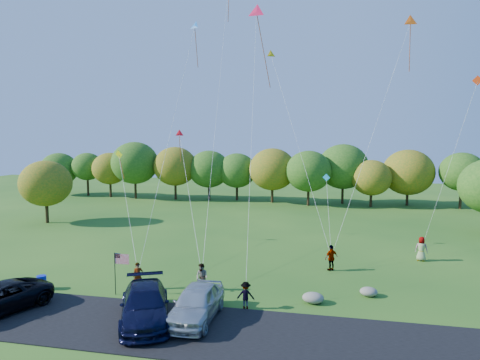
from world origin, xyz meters
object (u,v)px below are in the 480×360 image
(flyer_c, at_px, (246,295))
(flyer_d, at_px, (331,258))
(flyer_e, at_px, (421,249))
(flyer_b, at_px, (202,277))
(flyer_a, at_px, (138,276))
(minivan_navy, at_px, (145,305))
(minivan_silver, at_px, (196,303))
(trash_barrel, at_px, (42,282))

(flyer_c, bearing_deg, flyer_d, -124.70)
(flyer_d, relative_size, flyer_e, 0.99)
(flyer_b, bearing_deg, flyer_a, -148.96)
(minivan_navy, relative_size, minivan_silver, 1.15)
(flyer_a, xyz_separation_m, flyer_d, (11.87, 6.35, 0.09))
(flyer_c, bearing_deg, flyer_a, -16.65)
(flyer_c, bearing_deg, minivan_navy, 26.15)
(minivan_silver, relative_size, flyer_b, 3.03)
(minivan_silver, bearing_deg, flyer_c, 42.99)
(flyer_d, bearing_deg, flyer_a, -11.89)
(flyer_c, relative_size, trash_barrel, 1.76)
(minivan_silver, height_order, flyer_d, flyer_d)
(minivan_navy, distance_m, flyer_b, 5.16)
(flyer_c, relative_size, flyer_d, 0.82)
(minivan_silver, distance_m, flyer_c, 3.03)
(minivan_navy, relative_size, flyer_b, 3.47)
(minivan_navy, distance_m, flyer_a, 5.01)
(minivan_navy, bearing_deg, trash_barrel, 135.64)
(minivan_silver, xyz_separation_m, flyer_c, (2.21, 2.07, -0.18))
(flyer_b, bearing_deg, minivan_silver, -53.66)
(minivan_silver, xyz_separation_m, flyer_a, (-4.99, 3.66, -0.10))
(flyer_a, xyz_separation_m, flyer_e, (18.67, 10.23, 0.10))
(flyer_e, bearing_deg, flyer_a, 45.84)
(flyer_d, xyz_separation_m, trash_barrel, (-17.80, -7.61, -0.50))
(flyer_d, distance_m, flyer_e, 7.83)
(minivan_navy, distance_m, trash_barrel, 8.95)
(flyer_a, height_order, flyer_d, flyer_d)
(minivan_silver, bearing_deg, flyer_d, 55.34)
(trash_barrel, bearing_deg, flyer_e, 25.03)
(flyer_b, height_order, flyer_e, flyer_e)
(trash_barrel, bearing_deg, flyer_a, 12.01)
(flyer_d, bearing_deg, flyer_e, 169.65)
(flyer_d, bearing_deg, minivan_silver, 15.44)
(flyer_c, height_order, flyer_e, flyer_e)
(flyer_e, distance_m, trash_barrel, 27.16)
(minivan_silver, height_order, flyer_c, minivan_silver)
(minivan_navy, bearing_deg, minivan_silver, -8.34)
(minivan_navy, distance_m, flyer_c, 5.50)
(flyer_e, relative_size, trash_barrel, 2.17)
(minivan_navy, distance_m, minivan_silver, 2.64)
(minivan_silver, relative_size, flyer_d, 2.79)
(flyer_a, xyz_separation_m, trash_barrel, (-5.93, -1.26, -0.41))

